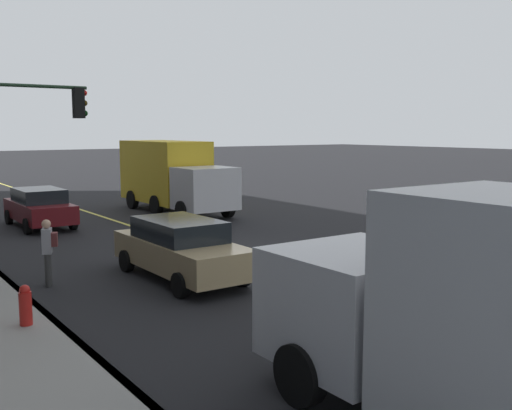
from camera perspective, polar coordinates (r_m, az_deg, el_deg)
name	(u,v)px	position (r m, az deg, el deg)	size (l,w,h in m)	color
ground	(228,258)	(18.18, -2.68, -5.08)	(200.00, 200.00, 0.00)	black
curb_edge	(12,287)	(15.80, -22.38, -7.25)	(80.00, 0.16, 0.15)	slate
lane_stripe_center	(228,258)	(18.18, -2.68, -5.06)	(80.00, 0.16, 0.01)	#D8CC4C
car_maroon	(39,207)	(25.27, -20.08, -0.18)	(4.41, 1.94, 1.54)	#591116
car_tan	(181,248)	(15.66, -7.25, -4.10)	(4.75, 1.94, 1.57)	tan
truck_yellow	(172,175)	(28.33, -8.04, 2.87)	(7.58, 2.54, 3.33)	silver
pedestrian_with_backpack	(48,247)	(15.67, -19.33, -3.85)	(0.45, 0.46, 1.68)	#383838
traffic_light_mast	(18,136)	(18.19, -21.86, 6.16)	(0.28, 3.41, 5.42)	#1E3823
fire_hydrant	(26,309)	(12.38, -21.25, -9.28)	(0.24, 0.24, 0.94)	red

